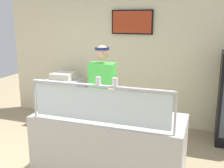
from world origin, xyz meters
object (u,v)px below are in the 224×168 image
(parmesan_shaker, at_px, (98,81))
(worker_figure, at_px, (103,95))
(pepper_flake_shaker, at_px, (115,83))
(pizza_box_stack, at_px, (63,76))
(pizza_server, at_px, (95,109))
(pizza_tray, at_px, (92,110))

(parmesan_shaker, relative_size, worker_figure, 0.05)
(parmesan_shaker, distance_m, pepper_flake_shaker, 0.20)
(parmesan_shaker, bearing_deg, pizza_box_stack, 127.64)
(pepper_flake_shaker, bearing_deg, parmesan_shaker, -180.00)
(pizza_server, bearing_deg, pizza_tray, 169.45)
(worker_figure, xyz_separation_m, pizza_box_stack, (-1.32, 1.16, -0.02))
(pizza_server, height_order, parmesan_shaker, parmesan_shaker)
(worker_figure, relative_size, pizza_box_stack, 3.90)
(pizza_tray, xyz_separation_m, pepper_flake_shaker, (0.47, -0.42, 0.50))
(pizza_box_stack, bearing_deg, worker_figure, -41.37)
(pizza_tray, distance_m, parmesan_shaker, 0.71)
(pizza_server, distance_m, worker_figure, 0.60)
(pizza_tray, relative_size, parmesan_shaker, 5.50)
(pizza_box_stack, bearing_deg, pepper_flake_shaker, -49.23)
(parmesan_shaker, relative_size, pepper_flake_shaker, 0.97)
(pizza_tray, bearing_deg, worker_figure, 96.82)
(pizza_server, xyz_separation_m, pizza_box_stack, (-1.44, 1.75, -0.01))
(pizza_tray, bearing_deg, pizza_box_stack, 128.76)
(pizza_tray, bearing_deg, pizza_server, -22.37)
(pizza_server, relative_size, worker_figure, 0.16)
(pepper_flake_shaker, height_order, worker_figure, worker_figure)
(parmesan_shaker, height_order, pepper_flake_shaker, pepper_flake_shaker)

